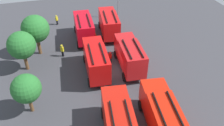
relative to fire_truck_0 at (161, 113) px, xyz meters
The scene contains 15 objects.
ground_plane 10.23m from the fire_truck_0, 11.89° to the left, with size 55.70×55.70×0.00m, color #38383D.
fire_truck_0 is the anchor object (origin of this frame).
fire_truck_1 9.93m from the fire_truck_0, ahead, with size 7.34×3.14×3.88m.
fire_truck_2 19.08m from the fire_truck_0, ahead, with size 7.43×3.41×3.88m.
fire_truck_3 4.13m from the fire_truck_0, 89.78° to the left, with size 7.46×3.51×3.88m.
fire_truck_4 10.84m from the fire_truck_0, 21.89° to the left, with size 7.34×3.11×3.88m.
fire_truck_5 19.20m from the fire_truck_0, 12.08° to the left, with size 7.33×3.09×3.88m.
firefighter_0 11.99m from the fire_truck_0, ahead, with size 0.44×0.48×1.64m.
firefighter_1 26.31m from the fire_truck_0, 17.10° to the left, with size 0.47×0.46×1.68m.
firefighter_2 16.99m from the fire_truck_0, 27.38° to the left, with size 0.46×0.47×1.82m.
tree_0 13.33m from the fire_truck_0, 64.64° to the left, with size 3.01×3.01×4.66m.
tree_1 18.41m from the fire_truck_0, 43.31° to the left, with size 3.48×3.48×5.40m.
tree_2 19.97m from the fire_truck_0, 33.07° to the left, with size 3.76×3.76×5.83m.
traffic_cone_0 19.62m from the fire_truck_0, ahead, with size 0.51×0.51×0.72m, color #F2600C.
traffic_cone_1 5.01m from the fire_truck_0, 13.46° to the right, with size 0.50×0.50×0.72m, color #F2600C.
Camera 1 is at (-22.72, 6.31, 18.87)m, focal length 37.36 mm.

